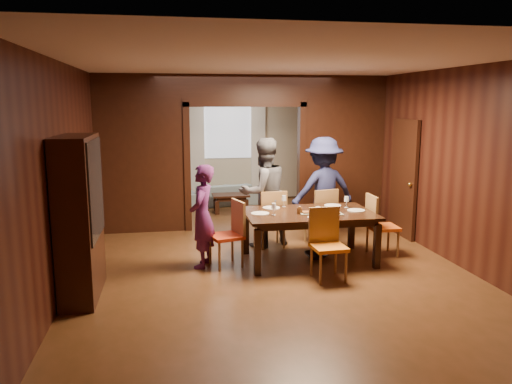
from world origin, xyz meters
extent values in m
plane|color=#4C2F15|center=(0.00, 0.00, 0.00)|extent=(9.00, 9.00, 0.00)
cube|color=silver|center=(0.00, 0.00, 2.90)|extent=(5.50, 9.00, 0.02)
cube|color=black|center=(0.00, 4.50, 1.45)|extent=(5.50, 0.02, 2.90)
cube|color=black|center=(-2.75, 0.00, 1.45)|extent=(0.02, 9.00, 2.90)
cube|color=black|center=(2.75, 0.00, 1.45)|extent=(0.02, 9.00, 2.90)
cube|color=black|center=(-1.93, 1.60, 1.20)|extent=(1.65, 0.15, 2.40)
cube|color=black|center=(1.93, 1.60, 1.20)|extent=(1.65, 0.15, 2.40)
cube|color=black|center=(0.00, 1.60, 2.65)|extent=(5.50, 0.15, 0.50)
cube|color=beige|center=(0.00, 4.47, 1.45)|extent=(5.40, 0.04, 2.85)
imported|color=#521C54|center=(-0.98, -0.62, 0.76)|extent=(0.52, 0.64, 1.51)
imported|color=#525359|center=(0.11, 0.31, 0.91)|extent=(1.06, 0.94, 1.82)
imported|color=#1B1F44|center=(1.16, 0.38, 0.91)|extent=(1.26, 0.85, 1.81)
imported|color=#829CAA|center=(-0.23, 3.85, 0.25)|extent=(1.80, 0.94, 0.50)
imported|color=black|center=(0.78, -0.55, 0.80)|extent=(0.35, 0.35, 0.09)
cube|color=black|center=(0.63, -0.63, 0.38)|extent=(1.93, 1.20, 0.76)
cube|color=black|center=(-0.12, 3.01, 0.20)|extent=(0.80, 0.50, 0.40)
cube|color=black|center=(-2.53, -1.50, 1.00)|extent=(0.40, 1.20, 2.00)
cube|color=black|center=(2.70, 0.50, 1.05)|extent=(0.06, 0.90, 2.10)
cube|color=silver|center=(0.00, 4.44, 1.70)|extent=(1.20, 0.03, 1.30)
cube|color=white|center=(-0.75, 4.40, 1.25)|extent=(0.35, 0.06, 2.40)
cube|color=white|center=(0.75, 4.40, 1.25)|extent=(0.35, 0.06, 2.40)
cylinder|color=white|center=(-0.12, -0.62, 0.77)|extent=(0.27, 0.27, 0.01)
cylinder|color=white|center=(0.12, -0.26, 0.77)|extent=(0.27, 0.27, 0.01)
cylinder|color=silver|center=(1.13, -0.25, 0.77)|extent=(0.27, 0.27, 0.01)
cylinder|color=silver|center=(1.36, -0.66, 0.77)|extent=(0.27, 0.27, 0.01)
cylinder|color=silver|center=(0.63, -1.03, 0.77)|extent=(0.27, 0.27, 0.01)
cube|color=gray|center=(0.60, -0.75, 0.78)|extent=(0.30, 0.20, 0.04)
cube|color=gray|center=(0.92, -0.86, 0.78)|extent=(0.30, 0.20, 0.04)
cylinder|color=white|center=(0.67, -0.93, 0.83)|extent=(0.07, 0.07, 0.14)
camera|label=1|loc=(-1.43, -7.73, 2.38)|focal=35.00mm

